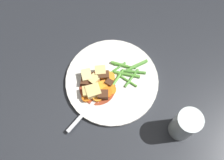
# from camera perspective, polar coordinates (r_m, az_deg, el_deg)

# --- Properties ---
(ground_plane) EXTENTS (3.00, 3.00, 0.00)m
(ground_plane) POSITION_cam_1_polar(r_m,az_deg,el_deg) (0.78, -0.00, -0.39)
(ground_plane) COLOR #26282D
(dinner_plate) EXTENTS (0.27, 0.27, 0.01)m
(dinner_plate) POSITION_cam_1_polar(r_m,az_deg,el_deg) (0.77, -0.00, -0.20)
(dinner_plate) COLOR white
(dinner_plate) RESTS_ON ground_plane
(stew_sauce) EXTENTS (0.10, 0.10, 0.00)m
(stew_sauce) POSITION_cam_1_polar(r_m,az_deg,el_deg) (0.75, -3.19, -1.75)
(stew_sauce) COLOR #93381E
(stew_sauce) RESTS_ON dinner_plate
(carrot_slice_0) EXTENTS (0.05, 0.05, 0.01)m
(carrot_slice_0) POSITION_cam_1_polar(r_m,az_deg,el_deg) (0.76, -0.69, 0.57)
(carrot_slice_0) COLOR orange
(carrot_slice_0) RESTS_ON dinner_plate
(carrot_slice_1) EXTENTS (0.04, 0.04, 0.01)m
(carrot_slice_1) POSITION_cam_1_polar(r_m,az_deg,el_deg) (0.75, -0.29, -2.17)
(carrot_slice_1) COLOR orange
(carrot_slice_1) RESTS_ON dinner_plate
(carrot_slice_2) EXTENTS (0.03, 0.03, 0.01)m
(carrot_slice_2) POSITION_cam_1_polar(r_m,az_deg,el_deg) (0.74, -5.72, -3.91)
(carrot_slice_2) COLOR orange
(carrot_slice_2) RESTS_ON dinner_plate
(carrot_slice_3) EXTENTS (0.03, 0.03, 0.01)m
(carrot_slice_3) POSITION_cam_1_polar(r_m,az_deg,el_deg) (0.74, -1.12, -2.77)
(carrot_slice_3) COLOR orange
(carrot_slice_3) RESTS_ON dinner_plate
(carrot_slice_4) EXTENTS (0.03, 0.03, 0.01)m
(carrot_slice_4) POSITION_cam_1_polar(r_m,az_deg,el_deg) (0.75, -2.04, -1.28)
(carrot_slice_4) COLOR orange
(carrot_slice_4) RESTS_ON dinner_plate
(carrot_slice_5) EXTENTS (0.04, 0.04, 0.01)m
(carrot_slice_5) POSITION_cam_1_polar(r_m,az_deg,el_deg) (0.74, -3.20, -3.74)
(carrot_slice_5) COLOR orange
(carrot_slice_5) RESTS_ON dinner_plate
(potato_chunk_0) EXTENTS (0.03, 0.04, 0.03)m
(potato_chunk_0) POSITION_cam_1_polar(r_m,az_deg,el_deg) (0.76, -5.57, 0.91)
(potato_chunk_0) COLOR #EAD68C
(potato_chunk_0) RESTS_ON dinner_plate
(potato_chunk_1) EXTENTS (0.03, 0.03, 0.03)m
(potato_chunk_1) POSITION_cam_1_polar(r_m,az_deg,el_deg) (0.74, -5.39, -2.60)
(potato_chunk_1) COLOR #DBBC6B
(potato_chunk_1) RESTS_ON dinner_plate
(potato_chunk_2) EXTENTS (0.04, 0.04, 0.03)m
(potato_chunk_2) POSITION_cam_1_polar(r_m,az_deg,el_deg) (0.74, -4.12, -2.53)
(potato_chunk_2) COLOR #E5CC7A
(potato_chunk_2) RESTS_ON dinner_plate
(potato_chunk_3) EXTENTS (0.04, 0.03, 0.03)m
(potato_chunk_3) POSITION_cam_1_polar(r_m,az_deg,el_deg) (0.76, -2.56, 1.88)
(potato_chunk_3) COLOR #E5CC7A
(potato_chunk_3) RESTS_ON dinner_plate
(potato_chunk_4) EXTENTS (0.04, 0.04, 0.02)m
(potato_chunk_4) POSITION_cam_1_polar(r_m,az_deg,el_deg) (0.75, -3.98, 0.00)
(potato_chunk_4) COLOR #E5CC7A
(potato_chunk_4) RESTS_ON dinner_plate
(meat_chunk_0) EXTENTS (0.04, 0.03, 0.02)m
(meat_chunk_0) POSITION_cam_1_polar(r_m,az_deg,el_deg) (0.75, -1.82, 0.95)
(meat_chunk_0) COLOR #4C2B19
(meat_chunk_0) RESTS_ON dinner_plate
(meat_chunk_1) EXTENTS (0.03, 0.03, 0.02)m
(meat_chunk_1) POSITION_cam_1_polar(r_m,az_deg,el_deg) (0.75, -5.92, -0.26)
(meat_chunk_1) COLOR #4C2B19
(meat_chunk_1) RESTS_ON dinner_plate
(meat_chunk_2) EXTENTS (0.03, 0.03, 0.02)m
(meat_chunk_2) POSITION_cam_1_polar(r_m,az_deg,el_deg) (0.75, -0.60, -0.60)
(meat_chunk_2) COLOR #4C2B19
(meat_chunk_2) RESTS_ON dinner_plate
(meat_chunk_3) EXTENTS (0.03, 0.03, 0.02)m
(meat_chunk_3) POSITION_cam_1_polar(r_m,az_deg,el_deg) (0.75, -4.98, -1.36)
(meat_chunk_3) COLOR #4C2B19
(meat_chunk_3) RESTS_ON dinner_plate
(meat_chunk_4) EXTENTS (0.04, 0.03, 0.03)m
(meat_chunk_4) POSITION_cam_1_polar(r_m,az_deg,el_deg) (0.73, -1.97, -3.29)
(meat_chunk_4) COLOR #4C2B19
(meat_chunk_4) RESTS_ON dinner_plate
(green_bean_0) EXTENTS (0.05, 0.04, 0.01)m
(green_bean_0) POSITION_cam_1_polar(r_m,az_deg,el_deg) (0.78, 1.65, 3.45)
(green_bean_0) COLOR #599E38
(green_bean_0) RESTS_ON dinner_plate
(green_bean_1) EXTENTS (0.05, 0.04, 0.01)m
(green_bean_1) POSITION_cam_1_polar(r_m,az_deg,el_deg) (0.76, 1.34, 0.58)
(green_bean_1) COLOR #599E38
(green_bean_1) RESTS_ON dinner_plate
(green_bean_2) EXTENTS (0.06, 0.04, 0.01)m
(green_bean_2) POSITION_cam_1_polar(r_m,az_deg,el_deg) (0.77, 4.94, 1.78)
(green_bean_2) COLOR #4C8E33
(green_bean_2) RESTS_ON dinner_plate
(green_bean_3) EXTENTS (0.04, 0.06, 0.01)m
(green_bean_3) POSITION_cam_1_polar(r_m,az_deg,el_deg) (0.76, 3.39, -0.09)
(green_bean_3) COLOR #599E38
(green_bean_3) RESTS_ON dinner_plate
(green_bean_4) EXTENTS (0.06, 0.04, 0.01)m
(green_bean_4) POSITION_cam_1_polar(r_m,az_deg,el_deg) (0.78, 2.85, 3.08)
(green_bean_4) COLOR #4C8E33
(green_bean_4) RESTS_ON dinner_plate
(green_bean_5) EXTENTS (0.07, 0.05, 0.01)m
(green_bean_5) POSITION_cam_1_polar(r_m,az_deg,el_deg) (0.76, 3.40, 1.01)
(green_bean_5) COLOR #599E38
(green_bean_5) RESTS_ON dinner_plate
(green_bean_6) EXTENTS (0.07, 0.02, 0.01)m
(green_bean_6) POSITION_cam_1_polar(r_m,az_deg,el_deg) (0.78, 5.39, 3.10)
(green_bean_6) COLOR #4C8E33
(green_bean_6) RESTS_ON dinner_plate
(green_bean_7) EXTENTS (0.06, 0.04, 0.01)m
(green_bean_7) POSITION_cam_1_polar(r_m,az_deg,el_deg) (0.76, 4.33, 0.45)
(green_bean_7) COLOR #4C8E33
(green_bean_7) RESTS_ON dinner_plate
(green_bean_8) EXTENTS (0.06, 0.01, 0.01)m
(green_bean_8) POSITION_cam_1_polar(r_m,az_deg,el_deg) (0.78, 5.84, 3.42)
(green_bean_8) COLOR #66AD42
(green_bean_8) RESTS_ON dinner_plate
(green_bean_9) EXTENTS (0.06, 0.02, 0.01)m
(green_bean_9) POSITION_cam_1_polar(r_m,az_deg,el_deg) (0.77, 1.09, 2.53)
(green_bean_9) COLOR #4C8E33
(green_bean_9) RESTS_ON dinner_plate
(fork) EXTENTS (0.16, 0.10, 0.00)m
(fork) POSITION_cam_1_polar(r_m,az_deg,el_deg) (0.74, -4.80, -5.75)
(fork) COLOR silver
(fork) RESTS_ON dinner_plate
(water_glass) EXTENTS (0.06, 0.06, 0.11)m
(water_glass) POSITION_cam_1_polar(r_m,az_deg,el_deg) (0.70, 15.71, -9.45)
(water_glass) COLOR silver
(water_glass) RESTS_ON ground_plane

